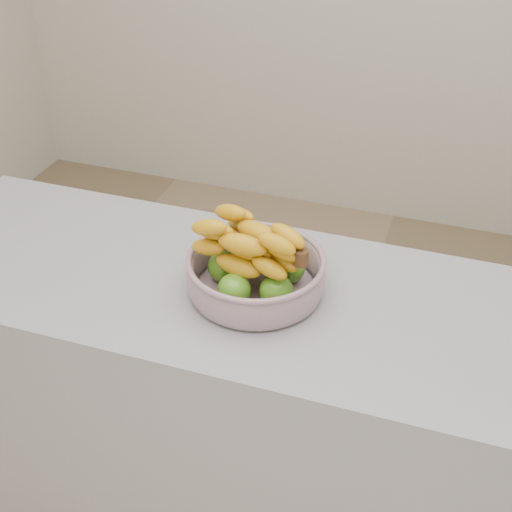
% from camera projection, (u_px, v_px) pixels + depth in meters
% --- Properties ---
extents(counter, '(2.00, 0.60, 0.90)m').
position_uv_depth(counter, '(287.00, 430.00, 1.91)').
color(counter, gray).
rests_on(counter, ground).
extents(fruit_bowl, '(0.32, 0.32, 0.19)m').
position_uv_depth(fruit_bowl, '(256.00, 269.00, 1.65)').
color(fruit_bowl, '#A7B6C9').
rests_on(fruit_bowl, counter).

